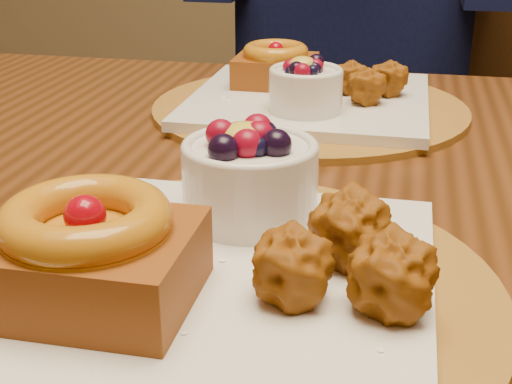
% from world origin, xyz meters
% --- Properties ---
extents(dining_table, '(1.60, 0.90, 0.76)m').
position_xyz_m(dining_table, '(-0.10, -0.07, 0.68)').
color(dining_table, '#3C1E0A').
rests_on(dining_table, ground).
extents(place_setting_near, '(0.38, 0.38, 0.09)m').
position_xyz_m(place_setting_near, '(-0.10, -0.29, 0.78)').
color(place_setting_near, brown).
rests_on(place_setting_near, dining_table).
extents(place_setting_far, '(0.38, 0.38, 0.08)m').
position_xyz_m(place_setting_far, '(-0.10, 0.14, 0.78)').
color(place_setting_far, brown).
rests_on(place_setting_far, dining_table).
extents(chair_far, '(0.58, 0.58, 0.96)m').
position_xyz_m(chair_far, '(0.10, 0.81, 0.53)').
color(chair_far, black).
rests_on(chair_far, ground).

